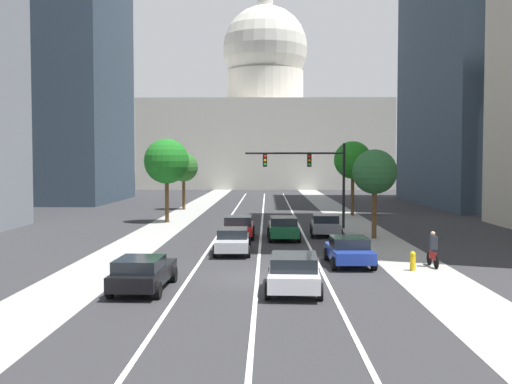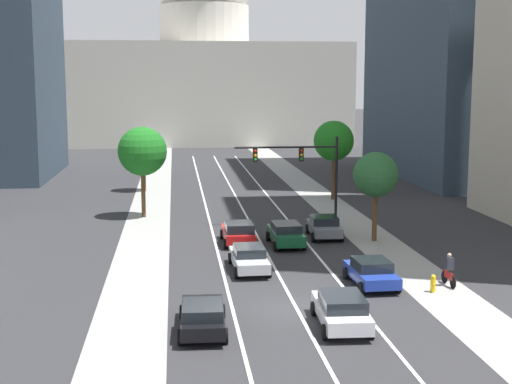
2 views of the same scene
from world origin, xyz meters
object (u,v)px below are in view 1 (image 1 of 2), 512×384
(car_black, at_px, (143,272))
(street_tree_far_right, at_px, (375,172))
(car_green, at_px, (283,228))
(capitol_building, at_px, (265,126))
(car_gray, at_px, (326,225))
(traffic_signal_mast, at_px, (312,169))
(street_tree_near_left, at_px, (184,167))
(car_red, at_px, (238,226))
(street_tree_near_right, at_px, (353,160))
(car_white, at_px, (294,272))
(street_tree_mid_left, at_px, (167,161))
(cyclist, at_px, (433,249))
(car_silver, at_px, (233,240))
(car_blue, at_px, (349,250))
(fire_hydrant, at_px, (413,261))

(car_black, distance_m, street_tree_far_right, 20.64)
(car_green, bearing_deg, capitol_building, -0.21)
(car_gray, distance_m, traffic_signal_mast, 5.85)
(traffic_signal_mast, xyz_separation_m, street_tree_near_left, (-12.25, 18.03, -0.01))
(capitol_building, bearing_deg, car_red, -91.02)
(car_red, bearing_deg, capitol_building, -1.66)
(car_green, relative_size, car_red, 1.03)
(car_red, bearing_deg, street_tree_near_right, -30.86)
(car_white, distance_m, street_tree_near_right, 34.55)
(car_gray, xyz_separation_m, street_tree_mid_left, (-12.36, 8.83, 4.34))
(car_gray, distance_m, cyclist, 12.95)
(street_tree_near_right, bearing_deg, car_black, -111.01)
(car_green, distance_m, car_silver, 6.56)
(cyclist, bearing_deg, car_blue, 80.40)
(car_silver, xyz_separation_m, street_tree_near_left, (-6.94, 30.57, 3.76))
(street_tree_mid_left, distance_m, street_tree_near_right, 17.73)
(car_blue, height_order, car_black, car_blue)
(car_silver, bearing_deg, street_tree_near_left, 11.47)
(car_silver, distance_m, car_white, 10.27)
(car_blue, height_order, fire_hydrant, car_blue)
(car_silver, height_order, street_tree_far_right, street_tree_far_right)
(car_black, relative_size, street_tree_mid_left, 0.67)
(traffic_signal_mast, relative_size, street_tree_mid_left, 1.08)
(traffic_signal_mast, distance_m, street_tree_near_right, 12.11)
(fire_hydrant, bearing_deg, car_gray, 101.64)
(car_black, height_order, street_tree_far_right, street_tree_far_right)
(car_black, height_order, fire_hydrant, car_black)
(car_gray, xyz_separation_m, street_tree_near_left, (-12.85, 22.48, 3.73))
(car_green, xyz_separation_m, street_tree_mid_left, (-9.41, 11.06, 4.30))
(fire_hydrant, distance_m, cyclist, 1.62)
(car_black, distance_m, cyclist, 13.99)
(car_black, height_order, car_white, car_white)
(car_blue, bearing_deg, car_gray, -1.62)
(fire_hydrant, height_order, cyclist, cyclist)
(car_red, relative_size, traffic_signal_mast, 0.57)
(fire_hydrant, bearing_deg, car_green, 117.16)
(capitol_building, xyz_separation_m, fire_hydrant, (7.18, -94.88, -11.92))
(car_gray, xyz_separation_m, cyclist, (3.95, -12.33, 0.10))
(street_tree_mid_left, relative_size, street_tree_near_left, 1.16)
(car_gray, distance_m, street_tree_far_right, 4.95)
(car_green, distance_m, cyclist, 12.24)
(car_black, relative_size, street_tree_near_left, 0.78)
(car_silver, height_order, car_black, car_silver)
(car_black, bearing_deg, street_tree_mid_left, 9.29)
(street_tree_near_right, bearing_deg, car_green, -111.32)
(capitol_building, height_order, car_white, capitol_building)
(car_gray, relative_size, street_tree_far_right, 0.71)
(fire_hydrant, bearing_deg, traffic_signal_mast, 100.66)
(car_black, relative_size, car_gray, 1.13)
(car_red, height_order, car_blue, car_red)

